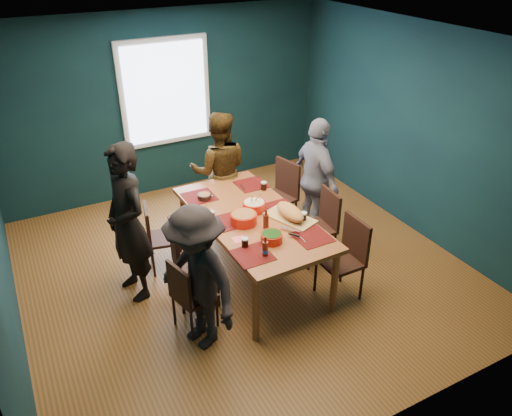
# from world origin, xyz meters

# --- Properties ---
(room) EXTENTS (5.01, 5.01, 2.71)m
(room) POSITION_xyz_m (0.00, 0.27, 1.37)
(room) COLOR brown
(room) RESTS_ON ground
(dining_table) EXTENTS (1.12, 2.16, 0.81)m
(dining_table) POSITION_xyz_m (0.05, -0.16, 0.74)
(dining_table) COLOR brown
(dining_table) RESTS_ON floor
(chair_left_far) EXTENTS (0.46, 0.46, 0.85)m
(chair_left_far) POSITION_xyz_m (-0.88, 0.48, 0.50)
(chair_left_far) COLOR black
(chair_left_far) RESTS_ON floor
(chair_left_mid) EXTENTS (0.52, 0.52, 1.00)m
(chair_left_mid) POSITION_xyz_m (-0.79, -0.27, 0.58)
(chair_left_mid) COLOR black
(chair_left_mid) RESTS_ON floor
(chair_left_near) EXTENTS (0.45, 0.45, 0.82)m
(chair_left_near) POSITION_xyz_m (-0.95, -0.69, 0.48)
(chair_left_near) COLOR black
(chair_left_near) RESTS_ON floor
(chair_right_far) EXTENTS (0.52, 0.52, 0.96)m
(chair_right_far) POSITION_xyz_m (0.91, 0.63, 0.56)
(chair_right_far) COLOR black
(chair_right_far) RESTS_ON floor
(chair_right_mid) EXTENTS (0.44, 0.44, 0.91)m
(chair_right_mid) POSITION_xyz_m (0.98, -0.24, 0.53)
(chair_right_mid) COLOR black
(chair_right_mid) RESTS_ON floor
(chair_right_near) EXTENTS (0.43, 0.43, 0.94)m
(chair_right_near) POSITION_xyz_m (0.82, -0.95, 0.55)
(chair_right_near) COLOR black
(chair_right_near) RESTS_ON floor
(person_far_left) EXTENTS (0.55, 0.73, 1.80)m
(person_far_left) POSITION_xyz_m (-1.26, 0.17, 0.90)
(person_far_left) COLOR black
(person_far_left) RESTS_ON floor
(person_back) EXTENTS (0.98, 0.88, 1.63)m
(person_back) POSITION_xyz_m (0.21, 1.07, 0.82)
(person_back) COLOR black
(person_back) RESTS_ON floor
(person_right) EXTENTS (0.45, 0.97, 1.62)m
(person_right) POSITION_xyz_m (1.22, 0.28, 0.81)
(person_right) COLOR silver
(person_right) RESTS_ON floor
(person_near_left) EXTENTS (0.83, 1.11, 1.53)m
(person_near_left) POSITION_xyz_m (-0.91, -0.90, 0.76)
(person_near_left) COLOR black
(person_near_left) RESTS_ON floor
(bowl_salad) EXTENTS (0.29, 0.29, 0.12)m
(bowl_salad) POSITION_xyz_m (-0.10, -0.26, 0.88)
(bowl_salad) COLOR red
(bowl_salad) RESTS_ON dining_table
(bowl_dumpling) EXTENTS (0.27, 0.27, 0.25)m
(bowl_dumpling) POSITION_xyz_m (0.13, -0.06, 0.87)
(bowl_dumpling) COLOR red
(bowl_dumpling) RESTS_ON dining_table
(bowl_herbs) EXTENTS (0.23, 0.23, 0.10)m
(bowl_herbs) POSITION_xyz_m (-0.01, -0.72, 0.87)
(bowl_herbs) COLOR red
(bowl_herbs) RESTS_ON dining_table
(cutting_board) EXTENTS (0.47, 0.73, 0.16)m
(cutting_board) POSITION_xyz_m (0.40, -0.42, 0.88)
(cutting_board) COLOR #DCB576
(cutting_board) RESTS_ON dining_table
(small_bowl) EXTENTS (0.16, 0.16, 0.07)m
(small_bowl) POSITION_xyz_m (-0.26, 0.46, 0.85)
(small_bowl) COLOR black
(small_bowl) RESTS_ON dining_table
(beer_bottle_a) EXTENTS (0.06, 0.06, 0.22)m
(beer_bottle_a) POSITION_xyz_m (-0.19, -0.92, 0.89)
(beer_bottle_a) COLOR #4C1B0D
(beer_bottle_a) RESTS_ON dining_table
(beer_bottle_b) EXTENTS (0.06, 0.06, 0.24)m
(beer_bottle_b) POSITION_xyz_m (0.06, -0.48, 0.90)
(beer_bottle_b) COLOR #4C1B0D
(beer_bottle_b) RESTS_ON dining_table
(cola_glass_a) EXTENTS (0.07, 0.07, 0.10)m
(cola_glass_a) POSITION_xyz_m (-0.30, -0.68, 0.87)
(cola_glass_a) COLOR black
(cola_glass_a) RESTS_ON dining_table
(cola_glass_b) EXTENTS (0.08, 0.08, 0.11)m
(cola_glass_b) POSITION_xyz_m (0.50, -0.53, 0.87)
(cola_glass_b) COLOR black
(cola_glass_b) RESTS_ON dining_table
(cola_glass_c) EXTENTS (0.07, 0.07, 0.10)m
(cola_glass_c) POSITION_xyz_m (0.48, 0.34, 0.87)
(cola_glass_c) COLOR black
(cola_glass_c) RESTS_ON dining_table
(cola_glass_d) EXTENTS (0.07, 0.07, 0.10)m
(cola_glass_d) POSITION_xyz_m (-0.38, -0.02, 0.87)
(cola_glass_d) COLOR black
(cola_glass_d) RESTS_ON dining_table
(napkin_a) EXTENTS (0.21, 0.21, 0.00)m
(napkin_a) POSITION_xyz_m (0.42, -0.13, 0.81)
(napkin_a) COLOR #FF6B76
(napkin_a) RESTS_ON dining_table
(napkin_b) EXTENTS (0.14, 0.14, 0.00)m
(napkin_b) POSITION_xyz_m (-0.29, -0.53, 0.81)
(napkin_b) COLOR #FF6B76
(napkin_b) RESTS_ON dining_table
(napkin_c) EXTENTS (0.17, 0.17, 0.00)m
(napkin_c) POSITION_xyz_m (0.37, -0.81, 0.81)
(napkin_c) COLOR #FF6B76
(napkin_c) RESTS_ON dining_table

